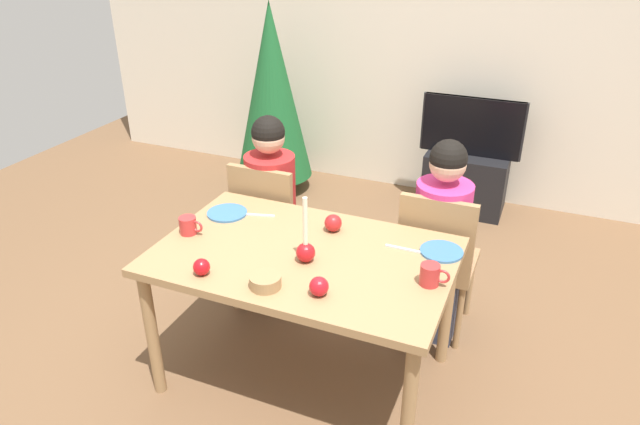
% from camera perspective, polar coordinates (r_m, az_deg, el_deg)
% --- Properties ---
extents(ground_plane, '(7.68, 7.68, 0.00)m').
position_cam_1_polar(ground_plane, '(3.19, -1.44, -15.61)').
color(ground_plane, brown).
extents(back_wall, '(6.40, 0.10, 2.60)m').
position_cam_1_polar(back_wall, '(4.91, 11.34, 16.50)').
color(back_wall, beige).
rests_on(back_wall, ground).
extents(dining_table, '(1.40, 0.90, 0.75)m').
position_cam_1_polar(dining_table, '(2.78, -1.60, -5.47)').
color(dining_table, '#99754C').
rests_on(dining_table, ground).
extents(chair_left, '(0.40, 0.40, 0.90)m').
position_cam_1_polar(chair_left, '(3.52, -5.01, -0.95)').
color(chair_left, '#99754C').
rests_on(chair_left, ground).
extents(chair_right, '(0.40, 0.40, 0.90)m').
position_cam_1_polar(chair_right, '(3.23, 11.46, -4.25)').
color(chair_right, '#99754C').
rests_on(chair_right, ground).
extents(person_left_child, '(0.30, 0.30, 1.17)m').
position_cam_1_polar(person_left_child, '(3.52, -4.81, 0.10)').
color(person_left_child, '#33384C').
rests_on(person_left_child, ground).
extents(person_right_child, '(0.30, 0.30, 1.17)m').
position_cam_1_polar(person_right_child, '(3.23, 11.67, -3.09)').
color(person_right_child, '#33384C').
rests_on(person_right_child, ground).
extents(tv_stand, '(0.64, 0.40, 0.48)m').
position_cam_1_polar(tv_stand, '(4.86, 14.13, 2.97)').
color(tv_stand, black).
rests_on(tv_stand, ground).
extents(tv, '(0.79, 0.05, 0.46)m').
position_cam_1_polar(tv, '(4.70, 14.77, 8.21)').
color(tv, black).
rests_on(tv, tv_stand).
extents(christmas_tree, '(0.65, 0.65, 1.68)m').
position_cam_1_polar(christmas_tree, '(4.91, -4.76, 11.75)').
color(christmas_tree, brown).
rests_on(christmas_tree, ground).
extents(candle_centerpiece, '(0.09, 0.09, 0.32)m').
position_cam_1_polar(candle_centerpiece, '(2.64, -1.44, -3.56)').
color(candle_centerpiece, red).
rests_on(candle_centerpiece, dining_table).
extents(plate_left, '(0.21, 0.21, 0.01)m').
position_cam_1_polar(plate_left, '(3.12, -9.15, -0.04)').
color(plate_left, teal).
rests_on(plate_left, dining_table).
extents(plate_right, '(0.20, 0.20, 0.01)m').
position_cam_1_polar(plate_right, '(2.80, 11.91, -3.78)').
color(plate_right, teal).
rests_on(plate_right, dining_table).
extents(mug_left, '(0.13, 0.09, 0.09)m').
position_cam_1_polar(mug_left, '(2.95, -12.85, -1.25)').
color(mug_left, '#B72D2D').
rests_on(mug_left, dining_table).
extents(mug_right, '(0.13, 0.09, 0.10)m').
position_cam_1_polar(mug_right, '(2.53, 10.86, -6.06)').
color(mug_right, '#B72D2D').
rests_on(mug_right, dining_table).
extents(fork_left, '(0.18, 0.06, 0.01)m').
position_cam_1_polar(fork_left, '(3.08, -6.13, -0.25)').
color(fork_left, silver).
rests_on(fork_left, dining_table).
extents(fork_right, '(0.18, 0.02, 0.01)m').
position_cam_1_polar(fork_right, '(2.79, 8.26, -3.57)').
color(fork_right, silver).
rests_on(fork_right, dining_table).
extents(bowl_walnuts, '(0.14, 0.14, 0.05)m').
position_cam_1_polar(bowl_walnuts, '(2.50, -5.41, -6.78)').
color(bowl_walnuts, '#99754C').
rests_on(bowl_walnuts, dining_table).
extents(apple_near_candle, '(0.08, 0.08, 0.08)m').
position_cam_1_polar(apple_near_candle, '(2.61, -11.61, -5.29)').
color(apple_near_candle, red).
rests_on(apple_near_candle, dining_table).
extents(apple_by_left_plate, '(0.09, 0.09, 0.09)m').
position_cam_1_polar(apple_by_left_plate, '(2.90, 1.31, -1.04)').
color(apple_by_left_plate, red).
rests_on(apple_by_left_plate, dining_table).
extents(apple_by_right_mug, '(0.08, 0.08, 0.08)m').
position_cam_1_polar(apple_by_right_mug, '(2.43, -0.11, -7.31)').
color(apple_by_right_mug, red).
rests_on(apple_by_right_mug, dining_table).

